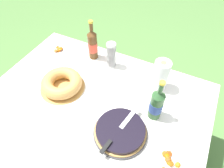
{
  "coord_description": "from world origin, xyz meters",
  "views": [
    {
      "loc": [
        0.47,
        -0.64,
        1.81
      ],
      "look_at": [
        0.06,
        0.19,
        0.77
      ],
      "focal_mm": 32.0,
      "sensor_mm": 36.0,
      "label": 1
    }
  ],
  "objects_px": {
    "serving_knife": "(118,132)",
    "paper_towel_roll": "(160,75)",
    "snack_plate_left": "(60,50)",
    "bundt_cake": "(62,83)",
    "cider_bottle_green": "(156,104)",
    "cider_bottle_amber": "(93,44)",
    "snack_plate_near": "(169,162)",
    "cup_stack": "(111,55)",
    "berry_tart": "(120,131)"
  },
  "relations": [
    {
      "from": "paper_towel_roll",
      "to": "cup_stack",
      "type": "bearing_deg",
      "value": 172.65
    },
    {
      "from": "cup_stack",
      "to": "bundt_cake",
      "type": "bearing_deg",
      "value": -120.07
    },
    {
      "from": "bundt_cake",
      "to": "cider_bottle_amber",
      "type": "bearing_deg",
      "value": 85.15
    },
    {
      "from": "snack_plate_near",
      "to": "snack_plate_left",
      "type": "height_order",
      "value": "snack_plate_left"
    },
    {
      "from": "berry_tart",
      "to": "paper_towel_roll",
      "type": "relative_size",
      "value": 1.38
    },
    {
      "from": "serving_knife",
      "to": "cup_stack",
      "type": "xyz_separation_m",
      "value": [
        -0.31,
        0.54,
        0.04
      ]
    },
    {
      "from": "snack_plate_near",
      "to": "paper_towel_roll",
      "type": "height_order",
      "value": "paper_towel_roll"
    },
    {
      "from": "cider_bottle_green",
      "to": "snack_plate_near",
      "type": "bearing_deg",
      "value": -56.01
    },
    {
      "from": "cider_bottle_green",
      "to": "paper_towel_roll",
      "type": "distance_m",
      "value": 0.25
    },
    {
      "from": "cider_bottle_amber",
      "to": "paper_towel_roll",
      "type": "distance_m",
      "value": 0.59
    },
    {
      "from": "cup_stack",
      "to": "cider_bottle_green",
      "type": "relative_size",
      "value": 0.68
    },
    {
      "from": "snack_plate_near",
      "to": "snack_plate_left",
      "type": "bearing_deg",
      "value": 154.77
    },
    {
      "from": "snack_plate_left",
      "to": "snack_plate_near",
      "type": "bearing_deg",
      "value": -25.23
    },
    {
      "from": "cider_bottle_amber",
      "to": "serving_knife",
      "type": "bearing_deg",
      "value": -49.4
    },
    {
      "from": "cup_stack",
      "to": "cider_bottle_amber",
      "type": "distance_m",
      "value": 0.18
    },
    {
      "from": "paper_towel_roll",
      "to": "snack_plate_left",
      "type": "bearing_deg",
      "value": 179.13
    },
    {
      "from": "snack_plate_left",
      "to": "paper_towel_roll",
      "type": "relative_size",
      "value": 0.85
    },
    {
      "from": "bundt_cake",
      "to": "snack_plate_near",
      "type": "relative_size",
      "value": 1.58
    },
    {
      "from": "cider_bottle_green",
      "to": "snack_plate_left",
      "type": "relative_size",
      "value": 1.6
    },
    {
      "from": "berry_tart",
      "to": "snack_plate_left",
      "type": "distance_m",
      "value": 0.92
    },
    {
      "from": "bundt_cake",
      "to": "paper_towel_roll",
      "type": "xyz_separation_m",
      "value": [
        0.61,
        0.31,
        0.07
      ]
    },
    {
      "from": "serving_knife",
      "to": "paper_towel_roll",
      "type": "height_order",
      "value": "paper_towel_roll"
    },
    {
      "from": "serving_knife",
      "to": "cider_bottle_amber",
      "type": "xyz_separation_m",
      "value": [
        -0.49,
        0.57,
        0.07
      ]
    },
    {
      "from": "cider_bottle_amber",
      "to": "paper_towel_roll",
      "type": "bearing_deg",
      "value": -7.83
    },
    {
      "from": "snack_plate_near",
      "to": "paper_towel_roll",
      "type": "bearing_deg",
      "value": 114.03
    },
    {
      "from": "serving_knife",
      "to": "cider_bottle_green",
      "type": "xyz_separation_m",
      "value": [
        0.14,
        0.24,
        0.06
      ]
    },
    {
      "from": "snack_plate_near",
      "to": "bundt_cake",
      "type": "bearing_deg",
      "value": 167.08
    },
    {
      "from": "snack_plate_near",
      "to": "cider_bottle_amber",
      "type": "bearing_deg",
      "value": 144.02
    },
    {
      "from": "serving_knife",
      "to": "snack_plate_near",
      "type": "height_order",
      "value": "serving_knife"
    },
    {
      "from": "serving_knife",
      "to": "snack_plate_left",
      "type": "bearing_deg",
      "value": 67.33
    },
    {
      "from": "cup_stack",
      "to": "snack_plate_left",
      "type": "relative_size",
      "value": 1.08
    },
    {
      "from": "cider_bottle_amber",
      "to": "bundt_cake",
      "type": "bearing_deg",
      "value": -94.85
    },
    {
      "from": "berry_tart",
      "to": "bundt_cake",
      "type": "distance_m",
      "value": 0.55
    },
    {
      "from": "serving_knife",
      "to": "bundt_cake",
      "type": "distance_m",
      "value": 0.55
    },
    {
      "from": "serving_knife",
      "to": "cup_stack",
      "type": "distance_m",
      "value": 0.63
    },
    {
      "from": "berry_tart",
      "to": "cider_bottle_green",
      "type": "xyz_separation_m",
      "value": [
        0.14,
        0.22,
        0.09
      ]
    },
    {
      "from": "cider_bottle_green",
      "to": "cider_bottle_amber",
      "type": "relative_size",
      "value": 0.95
    },
    {
      "from": "bundt_cake",
      "to": "cup_stack",
      "type": "relative_size",
      "value": 1.49
    },
    {
      "from": "cup_stack",
      "to": "snack_plate_near",
      "type": "relative_size",
      "value": 1.06
    },
    {
      "from": "serving_knife",
      "to": "cider_bottle_green",
      "type": "height_order",
      "value": "cider_bottle_green"
    },
    {
      "from": "cider_bottle_green",
      "to": "cider_bottle_amber",
      "type": "bearing_deg",
      "value": 152.63
    },
    {
      "from": "serving_knife",
      "to": "cider_bottle_amber",
      "type": "distance_m",
      "value": 0.76
    },
    {
      "from": "serving_knife",
      "to": "cider_bottle_amber",
      "type": "bearing_deg",
      "value": 50.69
    },
    {
      "from": "cider_bottle_amber",
      "to": "paper_towel_roll",
      "type": "height_order",
      "value": "cider_bottle_amber"
    },
    {
      "from": "cider_bottle_green",
      "to": "cider_bottle_amber",
      "type": "height_order",
      "value": "cider_bottle_amber"
    },
    {
      "from": "snack_plate_left",
      "to": "bundt_cake",
      "type": "bearing_deg",
      "value": -51.32
    },
    {
      "from": "berry_tart",
      "to": "snack_plate_near",
      "type": "relative_size",
      "value": 1.61
    },
    {
      "from": "serving_knife",
      "to": "paper_towel_roll",
      "type": "relative_size",
      "value": 1.59
    },
    {
      "from": "paper_towel_roll",
      "to": "snack_plate_near",
      "type": "bearing_deg",
      "value": -65.97
    },
    {
      "from": "serving_knife",
      "to": "snack_plate_left",
      "type": "height_order",
      "value": "serving_knife"
    }
  ]
}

